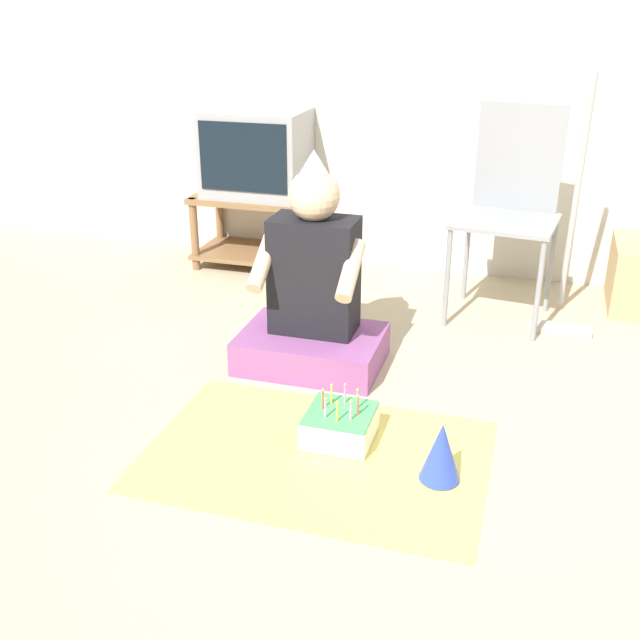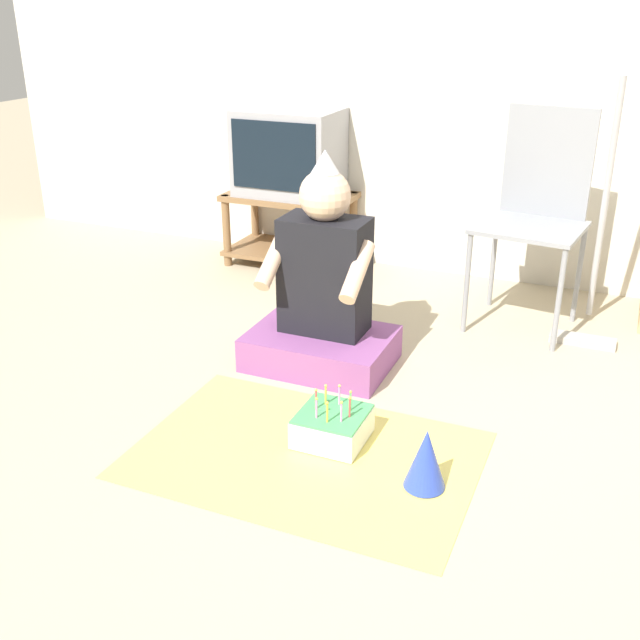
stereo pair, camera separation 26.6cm
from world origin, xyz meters
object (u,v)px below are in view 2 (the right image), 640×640
object	(u,v)px
dust_mop	(594,269)
party_hat_blue	(426,459)
tv	(289,152)
birthday_cake	(332,426)
person_seated	(323,298)
folding_chair	(537,204)

from	to	relation	value
dust_mop	party_hat_blue	xyz separation A→B (m)	(-0.36, -1.37, -0.22)
tv	dust_mop	world-z (taller)	dust_mop
tv	birthday_cake	size ratio (longest dim) A/B	2.35
person_seated	party_hat_blue	distance (m)	0.94
birthday_cake	person_seated	bearing A→B (deg)	116.01
dust_mop	birthday_cake	bearing A→B (deg)	-120.20
folding_chair	party_hat_blue	world-z (taller)	folding_chair
folding_chair	tv	bearing A→B (deg)	167.57
birthday_cake	party_hat_blue	xyz separation A→B (m)	(0.36, -0.13, 0.05)
folding_chair	birthday_cake	world-z (taller)	folding_chair
tv	folding_chair	distance (m)	1.39
dust_mop	birthday_cake	size ratio (longest dim) A/B	4.98
person_seated	tv	bearing A→B (deg)	121.09
dust_mop	person_seated	size ratio (longest dim) A/B	1.29
tv	birthday_cake	xyz separation A→B (m)	(0.92, -1.63, -0.57)
party_hat_blue	tv	bearing A→B (deg)	126.08
tv	dust_mop	bearing A→B (deg)	-13.42
tv	person_seated	size ratio (longest dim) A/B	0.61
birthday_cake	dust_mop	bearing A→B (deg)	59.80
birthday_cake	party_hat_blue	distance (m)	0.39
tv	party_hat_blue	size ratio (longest dim) A/B	2.69
dust_mop	party_hat_blue	distance (m)	1.43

